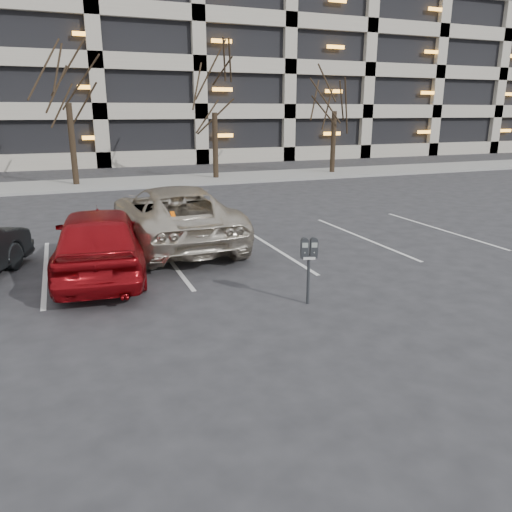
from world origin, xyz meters
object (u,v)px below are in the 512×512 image
tree_d (336,71)px  car_red (100,241)px  tree_c (214,69)px  parking_meter (309,254)px  tree_b (63,48)px  suv_silver (174,215)px

tree_d → car_red: 20.76m
tree_c → tree_d: tree_d is taller
tree_c → parking_meter: (-3.58, -17.70, -4.54)m
tree_c → car_red: tree_c is taller
tree_c → tree_d: 7.00m
parking_meter → tree_c: bearing=96.7°
tree_d → tree_b: bearing=180.0°
tree_c → car_red: 16.81m
tree_c → tree_d: size_ratio=0.98×
suv_silver → car_red: bearing=44.2°
car_red → tree_d: bearing=-127.8°
tree_d → parking_meter: (-10.58, -17.70, -4.66)m
tree_c → tree_d: bearing=0.0°
parking_meter → suv_silver: 5.40m
parking_meter → car_red: car_red is taller
parking_meter → car_red: bearing=155.5°
suv_silver → car_red: suv_silver is taller
tree_c → car_red: (-7.02, -14.53, -4.72)m
parking_meter → suv_silver: size_ratio=0.22×
tree_b → parking_meter: 18.77m
tree_d → tree_c: bearing=180.0°
tree_c → parking_meter: size_ratio=6.09×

